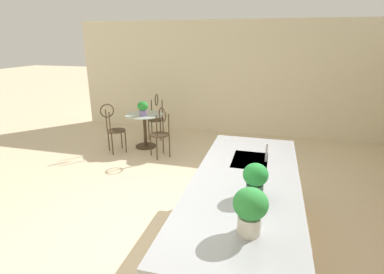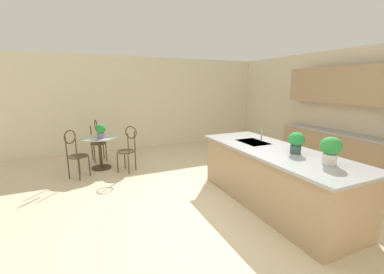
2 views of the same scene
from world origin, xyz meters
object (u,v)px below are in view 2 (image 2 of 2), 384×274
at_px(bistro_table, 100,150).
at_px(potted_plant_counter_near, 296,141).
at_px(chair_near_window, 128,147).
at_px(chair_by_island, 75,152).
at_px(potted_plant_counter_far, 331,149).
at_px(chair_toward_desk, 98,138).
at_px(potted_plant_on_table, 101,130).

xyz_separation_m(bistro_table, potted_plant_counter_near, (3.26, 2.52, 0.65)).
height_order(chair_near_window, chair_by_island, same).
bearing_deg(chair_near_window, bistro_table, -131.03).
xyz_separation_m(chair_near_window, potted_plant_counter_far, (3.33, 1.97, 0.55)).
bearing_deg(chair_near_window, chair_toward_desk, -154.27).
xyz_separation_m(potted_plant_on_table, potted_plant_counter_near, (3.13, 2.48, 0.18)).
bearing_deg(potted_plant_on_table, chair_near_window, 56.10).
relative_size(chair_by_island, potted_plant_counter_near, 3.30).
relative_size(chair_near_window, chair_toward_desk, 1.00).
distance_m(bistro_table, chair_near_window, 0.75).
distance_m(bistro_table, potted_plant_on_table, 0.49).
relative_size(chair_near_window, chair_by_island, 1.00).
bearing_deg(potted_plant_counter_far, bistro_table, -146.54).
distance_m(bistro_table, chair_toward_desk, 0.69).
height_order(potted_plant_counter_near, potted_plant_counter_far, potted_plant_counter_far).
distance_m(potted_plant_on_table, potted_plant_counter_far, 4.44).
relative_size(chair_by_island, potted_plant_on_table, 3.37).
bearing_deg(chair_by_island, bistro_table, 132.88).
bearing_deg(bistro_table, chair_toward_desk, -179.63).
relative_size(bistro_table, chair_toward_desk, 0.77).
bearing_deg(potted_plant_counter_far, chair_near_window, -149.46).
relative_size(bistro_table, chair_by_island, 0.77).
bearing_deg(bistro_table, potted_plant_counter_near, 37.68).
height_order(bistro_table, chair_near_window, chair_near_window).
height_order(bistro_table, potted_plant_counter_far, potted_plant_counter_far).
xyz_separation_m(potted_plant_counter_near, potted_plant_counter_far, (0.55, -0.00, 0.02)).
height_order(bistro_table, chair_by_island, chair_by_island).
xyz_separation_m(bistro_table, potted_plant_counter_far, (3.81, 2.52, 0.68)).
bearing_deg(bistro_table, chair_near_window, 48.97).
bearing_deg(chair_toward_desk, potted_plant_counter_near, 32.65).
distance_m(chair_by_island, potted_plant_counter_far, 4.54).
distance_m(chair_near_window, chair_toward_desk, 1.29).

